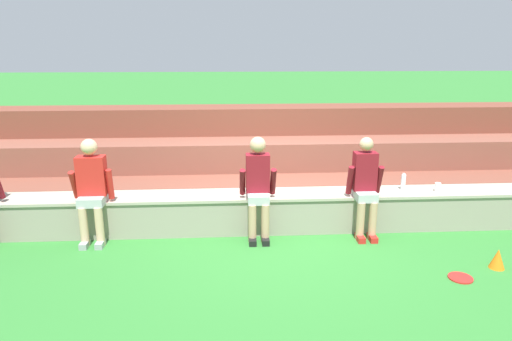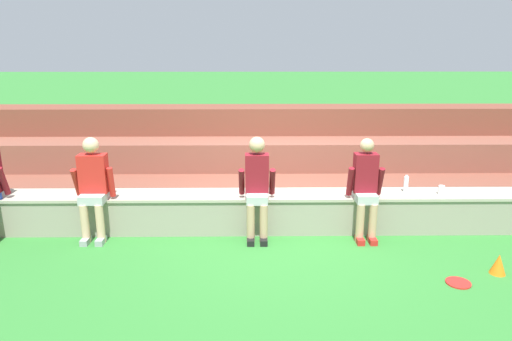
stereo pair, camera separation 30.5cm
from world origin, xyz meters
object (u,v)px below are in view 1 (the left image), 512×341
(person_left_of_center, at_px, (92,187))
(plastic_cup_right_end, at_px, (438,187))
(person_right_of_center, at_px, (365,185))
(water_bottle_center_gap, at_px, (403,182))
(sports_cone, at_px, (498,259))
(person_center, at_px, (258,185))
(frisbee, at_px, (460,278))

(person_left_of_center, relative_size, plastic_cup_right_end, 11.07)
(person_right_of_center, xyz_separation_m, water_bottle_center_gap, (0.68, 0.36, -0.08))
(person_left_of_center, height_order, sports_cone, person_left_of_center)
(person_center, bearing_deg, frisbee, -30.13)
(person_left_of_center, xyz_separation_m, sports_cone, (5.08, -1.10, -0.66))
(sports_cone, bearing_deg, person_left_of_center, 167.72)
(person_right_of_center, height_order, sports_cone, person_right_of_center)
(person_left_of_center, xyz_separation_m, frisbee, (4.51, -1.33, -0.77))
(person_left_of_center, height_order, plastic_cup_right_end, person_left_of_center)
(person_center, relative_size, person_right_of_center, 1.02)
(water_bottle_center_gap, bearing_deg, person_center, -170.92)
(water_bottle_center_gap, height_order, frisbee, water_bottle_center_gap)
(person_right_of_center, bearing_deg, water_bottle_center_gap, 27.70)
(person_center, relative_size, water_bottle_center_gap, 5.69)
(person_left_of_center, height_order, water_bottle_center_gap, person_left_of_center)
(person_right_of_center, bearing_deg, sports_cone, -38.74)
(plastic_cup_right_end, bearing_deg, person_left_of_center, -177.41)
(water_bottle_center_gap, xyz_separation_m, frisbee, (0.11, -1.67, -0.66))
(person_center, height_order, frisbee, person_center)
(water_bottle_center_gap, bearing_deg, frisbee, -86.37)
(person_right_of_center, xyz_separation_m, plastic_cup_right_end, (1.15, 0.24, -0.13))
(person_left_of_center, xyz_separation_m, water_bottle_center_gap, (4.41, 0.33, -0.11))
(plastic_cup_right_end, relative_size, sports_cone, 0.52)
(person_right_of_center, height_order, water_bottle_center_gap, person_right_of_center)
(person_center, relative_size, sports_cone, 5.80)
(sports_cone, bearing_deg, person_right_of_center, 141.26)
(frisbee, bearing_deg, person_left_of_center, 163.55)
(water_bottle_center_gap, relative_size, frisbee, 0.90)
(frisbee, relative_size, sports_cone, 1.13)
(person_right_of_center, relative_size, plastic_cup_right_end, 10.91)
(person_right_of_center, bearing_deg, person_center, 179.62)
(person_left_of_center, distance_m, sports_cone, 5.24)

